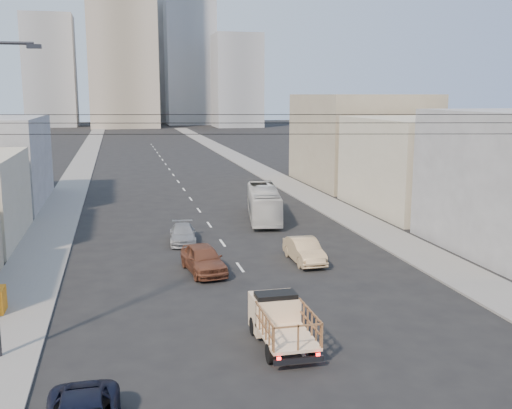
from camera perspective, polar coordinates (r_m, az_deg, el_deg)
name	(u,v)px	position (r m, az deg, el deg)	size (l,w,h in m)	color
ground	(317,374)	(22.71, 5.85, -15.78)	(420.00, 420.00, 0.00)	black
sidewalk_left	(82,164)	(89.92, -16.20, 3.69)	(3.50, 180.00, 0.12)	slate
sidewalk_right	(242,160)	(91.67, -1.35, 4.23)	(3.50, 180.00, 0.12)	slate
lane_dashes	(176,178)	(73.23, -7.66, 2.51)	(0.15, 104.00, 0.01)	silver
flatbed_pickup	(281,319)	(24.61, 2.40, -10.81)	(1.95, 4.41, 1.90)	beige
city_bus	(264,203)	(48.39, 0.74, 0.13)	(2.25, 9.63, 2.68)	silver
sedan_brown	(203,259)	(34.29, -5.03, -5.18)	(1.88, 4.68, 1.59)	brown
sedan_tan	(304,250)	(36.36, 4.64, -4.38)	(1.53, 4.40, 1.45)	tan
sedan_grey	(183,234)	(41.23, -6.98, -2.80)	(1.72, 4.24, 1.23)	gray
overhead_wires	(308,124)	(21.82, 5.01, 7.66)	(23.01, 5.02, 0.72)	black
bldg_right_mid	(427,164)	(54.37, 15.93, 3.71)	(11.00, 14.00, 8.00)	#AEA68C
bldg_right_far	(360,139)	(68.83, 9.90, 6.13)	(12.00, 16.00, 10.00)	gray
high_rise_tower	(122,26)	(190.30, -12.68, 16.25)	(20.00, 20.00, 60.00)	gray
midrise_ne	(190,64)	(205.96, -6.32, 13.18)	(16.00, 16.00, 40.00)	gray
midrise_nw	(50,71)	(200.28, -19.00, 11.91)	(15.00, 15.00, 34.00)	gray
midrise_back	(151,60)	(219.92, -10.00, 13.44)	(18.00, 18.00, 44.00)	gray
midrise_east	(237,81)	(187.90, -1.82, 11.68)	(14.00, 14.00, 28.00)	gray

